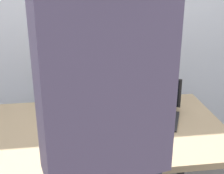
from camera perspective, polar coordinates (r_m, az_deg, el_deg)
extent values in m
cube|color=#9E8460|center=(1.83, -0.77, -7.89)|extent=(1.38, 0.86, 0.04)
cylinder|color=#2D2D30|center=(2.37, -17.55, -12.05)|extent=(0.06, 0.06, 0.69)
cylinder|color=#2D2D30|center=(2.47, 12.99, -10.08)|extent=(0.06, 0.06, 0.69)
cube|color=black|center=(1.93, 6.74, -5.69)|extent=(0.43, 0.38, 0.01)
cube|color=#232326|center=(1.91, 6.66, -5.75)|extent=(0.34, 0.26, 0.00)
cube|color=black|center=(2.03, 7.57, -0.78)|extent=(0.36, 0.21, 0.22)
cube|color=black|center=(2.03, 7.55, -0.82)|extent=(0.33, 0.19, 0.20)
cylinder|color=#1E5123|center=(2.03, -3.21, -1.90)|extent=(0.07, 0.07, 0.16)
cone|color=#1E5123|center=(2.00, -3.26, 0.55)|extent=(0.07, 0.07, 0.02)
cylinder|color=#1E5123|center=(1.98, -3.29, 1.79)|extent=(0.03, 0.03, 0.07)
cylinder|color=#BFB74C|center=(1.97, -3.31, 2.89)|extent=(0.04, 0.04, 0.01)
cylinder|color=#91AC8E|center=(2.03, -3.22, -1.69)|extent=(0.07, 0.07, 0.06)
cylinder|color=brown|center=(1.97, -6.34, -2.63)|extent=(0.07, 0.07, 0.17)
cone|color=brown|center=(1.94, -6.45, -0.03)|extent=(0.07, 0.07, 0.03)
cylinder|color=brown|center=(1.92, -6.50, 1.25)|extent=(0.03, 0.03, 0.07)
cylinder|color=#BFB74C|center=(1.91, -6.55, 2.36)|extent=(0.04, 0.04, 0.01)
cylinder|color=#869EB8|center=(1.97, -6.34, -2.41)|extent=(0.07, 0.07, 0.06)
cylinder|color=#333333|center=(2.07, -6.78, -0.87)|extent=(0.07, 0.07, 0.21)
cone|color=#333333|center=(2.03, -6.92, 2.18)|extent=(0.07, 0.07, 0.03)
cylinder|color=#333333|center=(2.02, -6.98, 3.56)|extent=(0.03, 0.03, 0.08)
cylinder|color=#BFB74C|center=(2.00, -7.04, 4.77)|extent=(0.04, 0.04, 0.01)
cylinder|color=slate|center=(2.07, -6.79, -0.60)|extent=(0.07, 0.07, 0.07)
cylinder|color=#472B14|center=(2.11, -2.90, -0.54)|extent=(0.07, 0.07, 0.19)
cone|color=#472B14|center=(2.07, -2.95, 2.25)|extent=(0.07, 0.07, 0.02)
cylinder|color=#472B14|center=(2.06, -2.98, 3.44)|extent=(0.03, 0.03, 0.07)
cylinder|color=#BFB74C|center=(2.05, -3.00, 4.49)|extent=(0.03, 0.03, 0.01)
cylinder|color=#99874F|center=(2.11, -2.90, -0.29)|extent=(0.07, 0.07, 0.07)
cube|color=#594C6B|center=(1.00, -1.41, 1.36)|extent=(0.46, 0.29, 0.68)
cube|color=silver|center=(2.46, -3.37, 13.93)|extent=(6.00, 0.10, 2.60)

